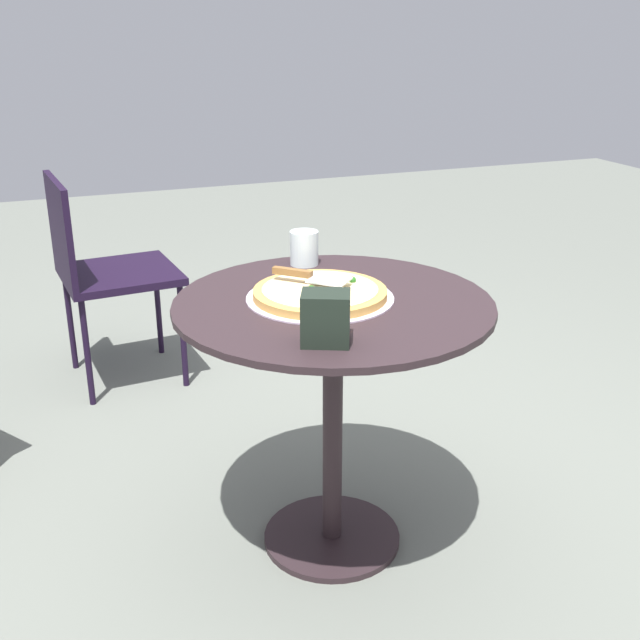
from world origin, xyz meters
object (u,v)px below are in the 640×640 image
pizza_on_tray (320,294)px  patio_chair_far (99,263)px  patio_table (333,361)px  drinking_cup (304,248)px  pizza_server (310,276)px  napkin_dispenser (326,318)px

pizza_on_tray → patio_chair_far: (0.44, -1.28, -0.24)m
patio_table → drinking_cup: (-0.04, -0.32, 0.22)m
pizza_server → patio_chair_far: bearing=-71.1°
napkin_dispenser → patio_chair_far: bearing=126.4°
patio_table → pizza_server: size_ratio=4.45×
drinking_cup → napkin_dispenser: 0.59m
pizza_server → patio_table: bearing=118.6°
patio_table → patio_chair_far: 1.39m
patio_table → pizza_on_tray: bearing=-48.8°
patio_table → pizza_server: bearing=-61.4°
drinking_cup → patio_chair_far: patio_chair_far is taller
pizza_on_tray → patio_table: bearing=131.2°
patio_chair_far → napkin_dispenser: bearing=102.4°
drinking_cup → patio_table: bearing=83.4°
patio_chair_far → drinking_cup: bearing=116.8°
drinking_cup → patio_chair_far: (0.50, -0.99, -0.28)m
patio_chair_far → pizza_on_tray: bearing=108.8°
drinking_cup → patio_chair_far: bearing=-63.2°
pizza_server → patio_chair_far: 1.34m
patio_table → pizza_server: (0.04, -0.07, 0.22)m
napkin_dispenser → patio_table: bearing=88.5°
drinking_cup → napkin_dispenser: napkin_dispenser is taller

